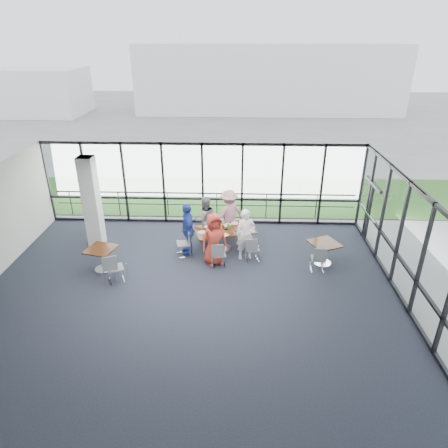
{
  "coord_description": "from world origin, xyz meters",
  "views": [
    {
      "loc": [
        1.35,
        -9.32,
        6.78
      ],
      "look_at": [
        0.91,
        2.54,
        1.1
      ],
      "focal_mm": 32.0,
      "sensor_mm": 36.0,
      "label": 1
    }
  ],
  "objects_px": {
    "structural_column": "(92,203)",
    "chair_spare_lb": "(94,232)",
    "chair_main_fr": "(228,223)",
    "diner_near_right": "(246,235)",
    "chair_main_fl": "(205,228)",
    "side_table_left": "(101,252)",
    "chair_spare_r": "(318,259)",
    "chair_main_nl": "(219,254)",
    "diner_far_right": "(229,214)",
    "chair_spare_la": "(115,268)",
    "chair_main_end": "(184,244)",
    "diner_near_left": "(214,239)",
    "diner_far_left": "(205,219)",
    "main_table": "(224,233)",
    "chair_main_nr": "(252,249)",
    "side_table_right": "(324,246)",
    "diner_end": "(188,229)"
  },
  "relations": [
    {
      "from": "side_table_left",
      "to": "diner_end",
      "type": "height_order",
      "value": "diner_end"
    },
    {
      "from": "main_table",
      "to": "chair_main_nr",
      "type": "height_order",
      "value": "chair_main_nr"
    },
    {
      "from": "main_table",
      "to": "side_table_left",
      "type": "xyz_separation_m",
      "value": [
        -3.79,
        -1.48,
        -0.0
      ]
    },
    {
      "from": "side_table_right",
      "to": "chair_main_fr",
      "type": "bearing_deg",
      "value": 147.65
    },
    {
      "from": "main_table",
      "to": "chair_main_end",
      "type": "height_order",
      "value": "chair_main_end"
    },
    {
      "from": "side_table_left",
      "to": "chair_main_fl",
      "type": "xyz_separation_m",
      "value": [
        3.04,
        2.25,
        -0.21
      ]
    },
    {
      "from": "chair_main_nr",
      "to": "side_table_right",
      "type": "bearing_deg",
      "value": -15.74
    },
    {
      "from": "diner_near_right",
      "to": "chair_main_fl",
      "type": "bearing_deg",
      "value": 124.77
    },
    {
      "from": "structural_column",
      "to": "chair_main_nl",
      "type": "height_order",
      "value": "structural_column"
    },
    {
      "from": "main_table",
      "to": "chair_main_fl",
      "type": "relative_size",
      "value": 2.66
    },
    {
      "from": "chair_main_fl",
      "to": "diner_near_left",
      "type": "bearing_deg",
      "value": 85.32
    },
    {
      "from": "side_table_left",
      "to": "chair_main_fr",
      "type": "bearing_deg",
      "value": 33.85
    },
    {
      "from": "side_table_left",
      "to": "chair_main_nr",
      "type": "xyz_separation_m",
      "value": [
        4.74,
        0.76,
        -0.21
      ]
    },
    {
      "from": "chair_spare_r",
      "to": "chair_main_fr",
      "type": "bearing_deg",
      "value": 142.82
    },
    {
      "from": "diner_near_left",
      "to": "chair_main_fl",
      "type": "xyz_separation_m",
      "value": [
        -0.45,
        1.74,
        -0.46
      ]
    },
    {
      "from": "structural_column",
      "to": "chair_main_fl",
      "type": "height_order",
      "value": "structural_column"
    },
    {
      "from": "side_table_right",
      "to": "diner_end",
      "type": "xyz_separation_m",
      "value": [
        -4.44,
        0.52,
        0.28
      ]
    },
    {
      "from": "main_table",
      "to": "chair_spare_lb",
      "type": "distance_m",
      "value": 4.63
    },
    {
      "from": "side_table_left",
      "to": "diner_far_left",
      "type": "xyz_separation_m",
      "value": [
        3.09,
        2.06,
        0.23
      ]
    },
    {
      "from": "structural_column",
      "to": "chair_spare_lb",
      "type": "xyz_separation_m",
      "value": [
        -0.11,
        0.13,
        -1.17
      ]
    },
    {
      "from": "diner_near_right",
      "to": "main_table",
      "type": "bearing_deg",
      "value": 128.34
    },
    {
      "from": "structural_column",
      "to": "chair_main_end",
      "type": "xyz_separation_m",
      "value": [
        3.16,
        -0.65,
        -1.15
      ]
    },
    {
      "from": "diner_far_right",
      "to": "chair_main_end",
      "type": "relative_size",
      "value": 2.02
    },
    {
      "from": "chair_main_fl",
      "to": "chair_main_nr",
      "type": "bearing_deg",
      "value": 119.56
    },
    {
      "from": "side_table_right",
      "to": "chair_main_fl",
      "type": "bearing_deg",
      "value": 157.86
    },
    {
      "from": "chair_main_nr",
      "to": "chair_main_end",
      "type": "xyz_separation_m",
      "value": [
        -2.29,
        0.23,
        0.03
      ]
    },
    {
      "from": "diner_far_left",
      "to": "diner_far_right",
      "type": "height_order",
      "value": "diner_far_right"
    },
    {
      "from": "diner_near_left",
      "to": "diner_near_right",
      "type": "bearing_deg",
      "value": -7.22
    },
    {
      "from": "side_table_right",
      "to": "diner_end",
      "type": "height_order",
      "value": "diner_end"
    },
    {
      "from": "chair_spare_la",
      "to": "main_table",
      "type": "bearing_deg",
      "value": 9.59
    },
    {
      "from": "structural_column",
      "to": "main_table",
      "type": "bearing_deg",
      "value": -2.03
    },
    {
      "from": "diner_near_left",
      "to": "chair_main_nl",
      "type": "relative_size",
      "value": 2.1
    },
    {
      "from": "chair_spare_r",
      "to": "chair_main_nl",
      "type": "bearing_deg",
      "value": 179.86
    },
    {
      "from": "diner_near_left",
      "to": "chair_spare_lb",
      "type": "xyz_separation_m",
      "value": [
        -4.32,
        1.25,
        -0.45
      ]
    },
    {
      "from": "chair_main_nr",
      "to": "chair_main_fl",
      "type": "xyz_separation_m",
      "value": [
        -1.7,
        1.49,
        -0.0
      ]
    },
    {
      "from": "side_table_left",
      "to": "chair_spare_r",
      "type": "bearing_deg",
      "value": 1.67
    },
    {
      "from": "structural_column",
      "to": "chair_main_fr",
      "type": "relative_size",
      "value": 3.49
    },
    {
      "from": "chair_main_fr",
      "to": "chair_main_end",
      "type": "relative_size",
      "value": 1.03
    },
    {
      "from": "chair_main_fr",
      "to": "chair_spare_r",
      "type": "relative_size",
      "value": 1.07
    },
    {
      "from": "main_table",
      "to": "chair_main_fr",
      "type": "distance_m",
      "value": 1.15
    },
    {
      "from": "chair_main_fl",
      "to": "chair_spare_lb",
      "type": "distance_m",
      "value": 3.9
    },
    {
      "from": "structural_column",
      "to": "diner_far_right",
      "type": "bearing_deg",
      "value": 10.25
    },
    {
      "from": "chair_main_end",
      "to": "chair_spare_lb",
      "type": "bearing_deg",
      "value": -118.47
    },
    {
      "from": "structural_column",
      "to": "chair_spare_r",
      "type": "xyz_separation_m",
      "value": [
        7.49,
        -1.45,
        -1.17
      ]
    },
    {
      "from": "structural_column",
      "to": "diner_near_left",
      "type": "xyz_separation_m",
      "value": [
        4.21,
        -1.13,
        -0.72
      ]
    },
    {
      "from": "diner_far_right",
      "to": "chair_spare_la",
      "type": "bearing_deg",
      "value": 10.61
    },
    {
      "from": "diner_near_left",
      "to": "diner_near_right",
      "type": "distance_m",
      "value": 1.09
    },
    {
      "from": "diner_near_right",
      "to": "diner_far_right",
      "type": "relative_size",
      "value": 0.96
    },
    {
      "from": "diner_near_left",
      "to": "diner_far_left",
      "type": "bearing_deg",
      "value": 77.06
    },
    {
      "from": "side_table_right",
      "to": "diner_end",
      "type": "distance_m",
      "value": 4.48
    }
  ]
}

